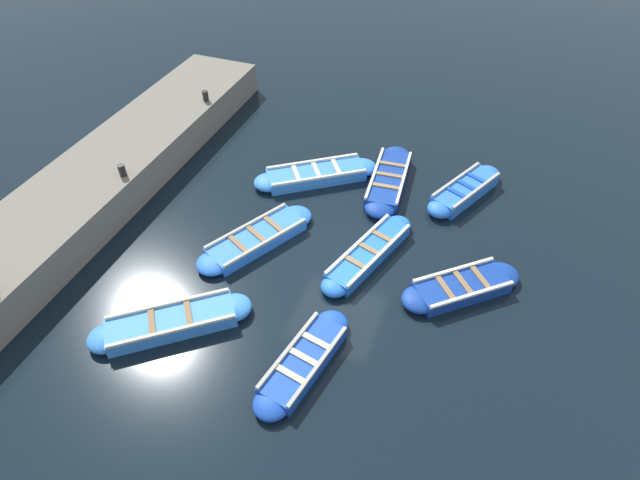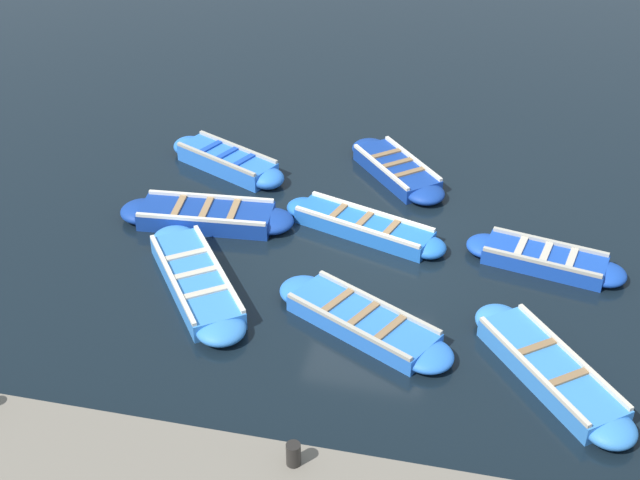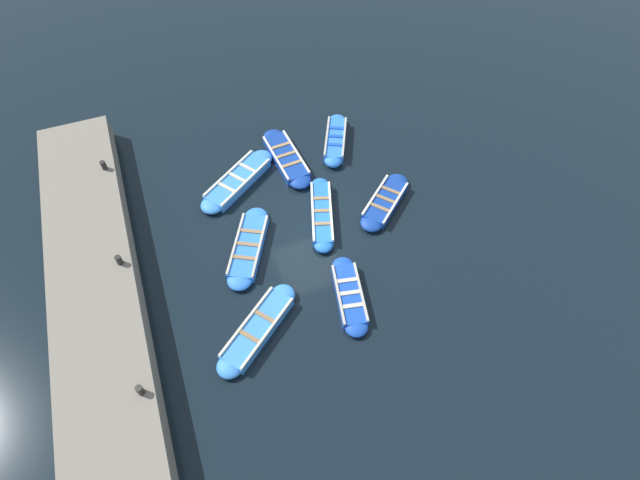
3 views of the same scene
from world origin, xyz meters
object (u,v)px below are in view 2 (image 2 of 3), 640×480
boat_broadside (550,371)px  boat_near_quay (363,322)px  boat_bow_out (545,259)px  boat_stern_in (397,170)px  boat_far_corner (227,161)px  bollard_mid_north (293,454)px  boat_inner_gap (364,227)px  boat_end_of_row (196,281)px  boat_centre (206,216)px

boat_broadside → boat_near_quay: size_ratio=0.94×
boat_broadside → boat_near_quay: 3.30m
boat_bow_out → boat_broadside: bearing=2.3°
boat_near_quay → boat_stern_in: boat_stern_in is taller
boat_far_corner → boat_broadside: bearing=52.7°
boat_broadside → boat_stern_in: boat_broadside is taller
boat_far_corner → bollard_mid_north: size_ratio=9.18×
boat_inner_gap → boat_end_of_row: size_ratio=0.98×
boat_broadside → boat_far_corner: bearing=-127.3°
boat_bow_out → boat_end_of_row: 6.74m
boat_stern_in → boat_centre: 4.56m
boat_near_quay → boat_centre: boat_centre is taller
boat_near_quay → boat_end_of_row: size_ratio=0.98×
boat_broadside → boat_stern_in: bearing=-150.4°
boat_far_corner → bollard_mid_north: bearing=22.9°
boat_near_quay → boat_inner_gap: bearing=-170.1°
bollard_mid_north → boat_inner_gap: bearing=-177.4°
boat_stern_in → boat_broadside: bearing=29.6°
boat_end_of_row → bollard_mid_north: 5.69m
boat_centre → boat_near_quay: bearing=54.8°
boat_far_corner → boat_centre: bearing=6.7°
boat_far_corner → boat_stern_in: size_ratio=1.07×
boat_inner_gap → boat_far_corner: boat_far_corner is taller
boat_near_quay → boat_end_of_row: 3.30m
boat_stern_in → boat_centre: bearing=-51.8°
boat_bow_out → boat_far_corner: size_ratio=1.00×
boat_inner_gap → boat_centre: size_ratio=0.98×
boat_inner_gap → boat_broadside: bearing=46.2°
boat_bow_out → boat_stern_in: boat_stern_in is taller
boat_end_of_row → boat_centre: bearing=-166.3°
boat_broadside → boat_bow_out: bearing=-177.7°
boat_bow_out → boat_stern_in: (-2.86, -3.34, 0.01)m
boat_inner_gap → boat_stern_in: 2.50m
boat_inner_gap → boat_near_quay: bearing=9.9°
boat_bow_out → boat_near_quay: size_ratio=0.88×
boat_broadside → boat_bow_out: size_ratio=1.08×
boat_far_corner → boat_bow_out: bearing=72.0°
boat_centre → bollard_mid_north: size_ratio=10.72×
boat_bow_out → boat_near_quay: (2.64, -3.11, 0.00)m
boat_inner_gap → boat_stern_in: boat_stern_in is taller
boat_inner_gap → boat_far_corner: (-1.96, -3.55, 0.04)m
boat_near_quay → boat_far_corner: 6.43m
boat_inner_gap → boat_end_of_row: bearing=-47.2°
boat_broadside → boat_centre: (-3.27, -7.05, 0.00)m
boat_bow_out → boat_centre: 6.92m
boat_broadside → boat_centre: size_ratio=0.92×
boat_inner_gap → boat_near_quay: size_ratio=1.00×
boat_broadside → boat_inner_gap: 5.22m
boat_bow_out → boat_stern_in: bearing=-130.6°
boat_near_quay → boat_far_corner: boat_far_corner is taller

